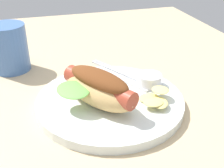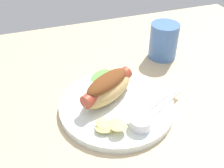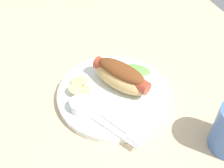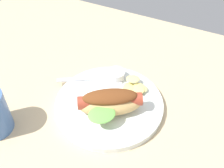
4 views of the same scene
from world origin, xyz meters
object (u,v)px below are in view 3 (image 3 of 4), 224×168
(fork, at_px, (104,123))
(knife, at_px, (105,115))
(hot_dog, at_px, (121,76))
(plate, at_px, (114,94))
(chips_pile, at_px, (80,86))
(sauce_ramekin, at_px, (81,105))

(fork, xyz_separation_m, knife, (-0.02, 0.01, -0.00))
(hot_dog, xyz_separation_m, knife, (0.07, -0.07, -0.03))
(plate, relative_size, knife, 1.96)
(knife, relative_size, chips_pile, 1.89)
(plate, xyz_separation_m, chips_pile, (-0.04, -0.07, 0.02))
(plate, relative_size, sauce_ramekin, 5.70)
(knife, distance_m, chips_pile, 0.10)
(sauce_ramekin, distance_m, fork, 0.07)
(sauce_ramekin, height_order, chips_pile, sauce_ramekin)
(hot_dog, relative_size, fork, 1.01)
(knife, bearing_deg, fork, -53.55)
(plate, bearing_deg, knife, -35.90)
(fork, bearing_deg, sauce_ramekin, 179.40)
(fork, distance_m, chips_pile, 0.12)
(hot_dog, xyz_separation_m, chips_pile, (-0.02, -0.09, -0.02))
(sauce_ramekin, xyz_separation_m, knife, (0.04, 0.04, -0.01))
(hot_dog, distance_m, knife, 0.10)
(sauce_ramekin, distance_m, knife, 0.06)
(plate, distance_m, knife, 0.07)
(plate, height_order, knife, knife)
(sauce_ramekin, xyz_separation_m, chips_pile, (-0.06, 0.01, -0.00))
(sauce_ramekin, distance_m, chips_pile, 0.06)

